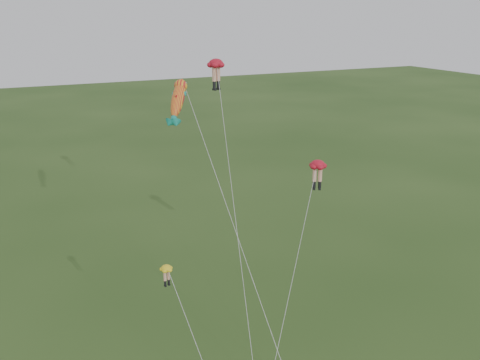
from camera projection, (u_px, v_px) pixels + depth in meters
name	position (u px, v px, depth m)	size (l,w,h in m)	color
legs_kite_red_high	(217.00, 71.00, 40.40)	(4.33, 14.62, 18.89)	red
legs_kite_red_mid	(317.00, 170.00, 38.97)	(7.90, 7.26, 11.97)	red
legs_kite_yellow	(171.00, 282.00, 30.47)	(2.50, 4.09, 8.56)	yellow
fish_kite	(179.00, 100.00, 34.57)	(4.73, 10.99, 18.36)	gold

